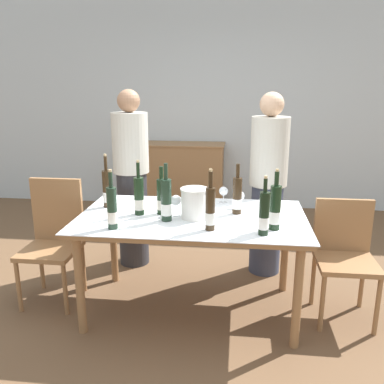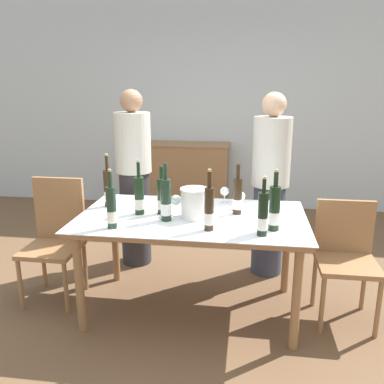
{
  "view_description": "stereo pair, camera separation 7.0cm",
  "coord_description": "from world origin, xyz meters",
  "px_view_note": "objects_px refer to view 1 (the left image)",
  "views": [
    {
      "loc": [
        0.33,
        -2.8,
        1.71
      ],
      "look_at": [
        0.0,
        0.0,
        0.95
      ],
      "focal_mm": 38.0,
      "sensor_mm": 36.0,
      "label": 1
    },
    {
      "loc": [
        0.39,
        -2.79,
        1.71
      ],
      "look_at": [
        0.0,
        0.0,
        0.95
      ],
      "focal_mm": 38.0,
      "sensor_mm": 36.0,
      "label": 2
    }
  ],
  "objects_px": {
    "wine_bottle_4": "(275,209)",
    "chair_right_end": "(344,250)",
    "wine_glass_2": "(223,192)",
    "wine_bottle_5": "(112,209)",
    "chair_left_end": "(54,233)",
    "person_host": "(132,180)",
    "ice_bucket": "(195,202)",
    "dining_table": "(192,225)",
    "wine_glass_1": "(240,196)",
    "wine_bottle_3": "(162,197)",
    "person_guest_left": "(268,186)",
    "wine_bottle_1": "(107,190)",
    "wine_bottle_8": "(210,209)",
    "wine_glass_0": "(176,201)",
    "wine_bottle_0": "(166,201)",
    "wine_bottle_2": "(237,196)",
    "wine_bottle_7": "(264,215)",
    "sideboard_cabinet": "(179,177)",
    "wine_bottle_6": "(139,197)"
  },
  "relations": [
    {
      "from": "wine_bottle_3",
      "to": "wine_bottle_4",
      "type": "relative_size",
      "value": 0.88
    },
    {
      "from": "ice_bucket",
      "to": "wine_bottle_3",
      "type": "xyz_separation_m",
      "value": [
        -0.25,
        0.06,
        0.01
      ]
    },
    {
      "from": "chair_left_end",
      "to": "wine_bottle_4",
      "type": "bearing_deg",
      "value": -10.34
    },
    {
      "from": "wine_bottle_1",
      "to": "wine_bottle_3",
      "type": "relative_size",
      "value": 1.17
    },
    {
      "from": "wine_bottle_2",
      "to": "wine_bottle_8",
      "type": "height_order",
      "value": "wine_bottle_8"
    },
    {
      "from": "chair_left_end",
      "to": "wine_glass_1",
      "type": "bearing_deg",
      "value": 5.56
    },
    {
      "from": "dining_table",
      "to": "wine_bottle_6",
      "type": "bearing_deg",
      "value": -178.33
    },
    {
      "from": "wine_glass_0",
      "to": "wine_glass_2",
      "type": "bearing_deg",
      "value": 46.85
    },
    {
      "from": "dining_table",
      "to": "wine_bottle_8",
      "type": "height_order",
      "value": "wine_bottle_8"
    },
    {
      "from": "wine_bottle_1",
      "to": "person_host",
      "type": "bearing_deg",
      "value": 87.95
    },
    {
      "from": "wine_bottle_3",
      "to": "wine_bottle_7",
      "type": "xyz_separation_m",
      "value": [
        0.72,
        -0.34,
        0.01
      ]
    },
    {
      "from": "wine_bottle_0",
      "to": "wine_glass_2",
      "type": "relative_size",
      "value": 3.05
    },
    {
      "from": "wine_glass_2",
      "to": "wine_bottle_2",
      "type": "bearing_deg",
      "value": -67.31
    },
    {
      "from": "dining_table",
      "to": "wine_glass_0",
      "type": "height_order",
      "value": "wine_glass_0"
    },
    {
      "from": "wine_bottle_4",
      "to": "person_guest_left",
      "type": "relative_size",
      "value": 0.25
    },
    {
      "from": "wine_bottle_8",
      "to": "wine_bottle_7",
      "type": "bearing_deg",
      "value": -7.86
    },
    {
      "from": "sideboard_cabinet",
      "to": "person_host",
      "type": "distance_m",
      "value": 1.8
    },
    {
      "from": "ice_bucket",
      "to": "wine_glass_0",
      "type": "relative_size",
      "value": 1.43
    },
    {
      "from": "ice_bucket",
      "to": "wine_bottle_4",
      "type": "bearing_deg",
      "value": -17.48
    },
    {
      "from": "wine_bottle_4",
      "to": "chair_right_end",
      "type": "height_order",
      "value": "wine_bottle_4"
    },
    {
      "from": "wine_bottle_8",
      "to": "chair_right_end",
      "type": "xyz_separation_m",
      "value": [
        0.97,
        0.36,
        -0.39
      ]
    },
    {
      "from": "wine_glass_2",
      "to": "wine_bottle_4",
      "type": "bearing_deg",
      "value": -57.83
    },
    {
      "from": "wine_bottle_3",
      "to": "person_host",
      "type": "bearing_deg",
      "value": 119.36
    },
    {
      "from": "wine_bottle_4",
      "to": "wine_glass_2",
      "type": "bearing_deg",
      "value": 122.17
    },
    {
      "from": "sideboard_cabinet",
      "to": "chair_left_end",
      "type": "distance_m",
      "value": 2.54
    },
    {
      "from": "ice_bucket",
      "to": "wine_bottle_5",
      "type": "relative_size",
      "value": 0.54
    },
    {
      "from": "dining_table",
      "to": "wine_glass_1",
      "type": "distance_m",
      "value": 0.45
    },
    {
      "from": "wine_glass_0",
      "to": "chair_right_end",
      "type": "xyz_separation_m",
      "value": [
        1.24,
        0.08,
        -0.36
      ]
    },
    {
      "from": "wine_bottle_1",
      "to": "wine_bottle_5",
      "type": "xyz_separation_m",
      "value": [
        0.19,
        -0.47,
        -0.0
      ]
    },
    {
      "from": "wine_bottle_8",
      "to": "person_guest_left",
      "type": "bearing_deg",
      "value": 66.68
    },
    {
      "from": "wine_glass_2",
      "to": "person_host",
      "type": "xyz_separation_m",
      "value": [
        -0.87,
        0.43,
        -0.03
      ]
    },
    {
      "from": "wine_bottle_4",
      "to": "wine_bottle_2",
      "type": "bearing_deg",
      "value": 129.02
    },
    {
      "from": "wine_bottle_0",
      "to": "wine_bottle_3",
      "type": "height_order",
      "value": "wine_bottle_0"
    },
    {
      "from": "wine_bottle_4",
      "to": "ice_bucket",
      "type": "bearing_deg",
      "value": 162.52
    },
    {
      "from": "wine_bottle_4",
      "to": "wine_bottle_5",
      "type": "relative_size",
      "value": 1.01
    },
    {
      "from": "wine_bottle_8",
      "to": "ice_bucket",
      "type": "bearing_deg",
      "value": 118.8
    },
    {
      "from": "chair_right_end",
      "to": "wine_bottle_5",
      "type": "bearing_deg",
      "value": -165.89
    },
    {
      "from": "wine_bottle_0",
      "to": "wine_bottle_5",
      "type": "height_order",
      "value": "wine_bottle_0"
    },
    {
      "from": "wine_bottle_1",
      "to": "wine_glass_2",
      "type": "distance_m",
      "value": 0.92
    },
    {
      "from": "wine_bottle_3",
      "to": "person_guest_left",
      "type": "bearing_deg",
      "value": 41.48
    },
    {
      "from": "person_guest_left",
      "to": "wine_glass_2",
      "type": "bearing_deg",
      "value": -134.42
    },
    {
      "from": "chair_right_end",
      "to": "wine_bottle_4",
      "type": "bearing_deg",
      "value": -151.52
    },
    {
      "from": "wine_bottle_3",
      "to": "wine_glass_0",
      "type": "bearing_deg",
      "value": -8.94
    },
    {
      "from": "wine_bottle_2",
      "to": "wine_bottle_3",
      "type": "distance_m",
      "value": 0.56
    },
    {
      "from": "chair_left_end",
      "to": "chair_right_end",
      "type": "xyz_separation_m",
      "value": [
        2.24,
        -0.01,
        -0.03
      ]
    },
    {
      "from": "wine_bottle_8",
      "to": "person_host",
      "type": "height_order",
      "value": "person_host"
    },
    {
      "from": "dining_table",
      "to": "wine_bottle_2",
      "type": "distance_m",
      "value": 0.39
    },
    {
      "from": "chair_left_end",
      "to": "person_host",
      "type": "height_order",
      "value": "person_host"
    },
    {
      "from": "wine_glass_1",
      "to": "person_guest_left",
      "type": "height_order",
      "value": "person_guest_left"
    },
    {
      "from": "wine_bottle_2",
      "to": "wine_glass_0",
      "type": "height_order",
      "value": "wine_bottle_2"
    }
  ]
}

